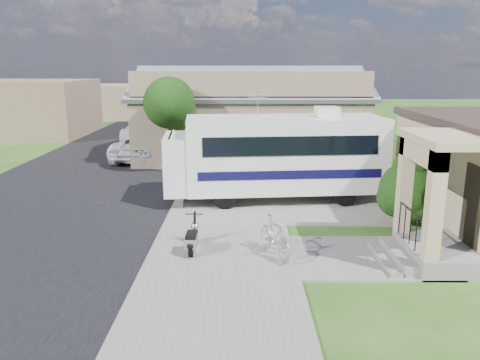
{
  "coord_description": "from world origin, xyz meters",
  "views": [
    {
      "loc": [
        -0.43,
        -12.82,
        5.07
      ],
      "look_at": [
        -0.5,
        2.5,
        1.3
      ],
      "focal_mm": 35.0,
      "sensor_mm": 36.0,
      "label": 1
    }
  ],
  "objects_px": {
    "motorhome": "(276,154)",
    "garden_hose": "(390,244)",
    "pickup_truck": "(145,145)",
    "van": "(150,127)",
    "shrub": "(410,188)",
    "bicycle": "(275,239)",
    "scooter": "(193,238)"
  },
  "relations": [
    {
      "from": "van",
      "to": "garden_hose",
      "type": "bearing_deg",
      "value": -55.75
    },
    {
      "from": "motorhome",
      "to": "bicycle",
      "type": "height_order",
      "value": "motorhome"
    },
    {
      "from": "shrub",
      "to": "pickup_truck",
      "type": "bearing_deg",
      "value": 133.88
    },
    {
      "from": "bicycle",
      "to": "van",
      "type": "bearing_deg",
      "value": 87.52
    },
    {
      "from": "garden_hose",
      "to": "van",
      "type": "bearing_deg",
      "value": 118.33
    },
    {
      "from": "shrub",
      "to": "pickup_truck",
      "type": "height_order",
      "value": "shrub"
    },
    {
      "from": "bicycle",
      "to": "van",
      "type": "distance_m",
      "value": 21.64
    },
    {
      "from": "shrub",
      "to": "scooter",
      "type": "distance_m",
      "value": 7.13
    },
    {
      "from": "motorhome",
      "to": "bicycle",
      "type": "xyz_separation_m",
      "value": [
        -0.42,
        -5.6,
        -1.26
      ]
    },
    {
      "from": "shrub",
      "to": "garden_hose",
      "type": "xyz_separation_m",
      "value": [
        -1.1,
        -1.82,
        -1.19
      ]
    },
    {
      "from": "shrub",
      "to": "scooter",
      "type": "relative_size",
      "value": 1.73
    },
    {
      "from": "shrub",
      "to": "van",
      "type": "xyz_separation_m",
      "value": [
        -11.69,
        17.82,
        -0.33
      ]
    },
    {
      "from": "scooter",
      "to": "bicycle",
      "type": "distance_m",
      "value": 2.26
    },
    {
      "from": "motorhome",
      "to": "bicycle",
      "type": "relative_size",
      "value": 4.69
    },
    {
      "from": "bicycle",
      "to": "pickup_truck",
      "type": "height_order",
      "value": "pickup_truck"
    },
    {
      "from": "motorhome",
      "to": "bicycle",
      "type": "distance_m",
      "value": 5.75
    },
    {
      "from": "motorhome",
      "to": "shrub",
      "type": "xyz_separation_m",
      "value": [
        4.04,
        -3.02,
        -0.53
      ]
    },
    {
      "from": "garden_hose",
      "to": "shrub",
      "type": "bearing_deg",
      "value": 58.73
    },
    {
      "from": "van",
      "to": "garden_hose",
      "type": "distance_m",
      "value": 22.32
    },
    {
      "from": "pickup_truck",
      "to": "garden_hose",
      "type": "xyz_separation_m",
      "value": [
        9.58,
        -12.93,
        -0.68
      ]
    },
    {
      "from": "motorhome",
      "to": "garden_hose",
      "type": "xyz_separation_m",
      "value": [
        2.93,
        -4.84,
        -1.72
      ]
    },
    {
      "from": "van",
      "to": "garden_hose",
      "type": "xyz_separation_m",
      "value": [
        10.59,
        -19.64,
        -0.86
      ]
    },
    {
      "from": "pickup_truck",
      "to": "van",
      "type": "relative_size",
      "value": 0.84
    },
    {
      "from": "scooter",
      "to": "garden_hose",
      "type": "distance_m",
      "value": 5.63
    },
    {
      "from": "shrub",
      "to": "pickup_truck",
      "type": "xyz_separation_m",
      "value": [
        -10.68,
        11.11,
        -0.51
      ]
    },
    {
      "from": "pickup_truck",
      "to": "garden_hose",
      "type": "relative_size",
      "value": 14.98
    },
    {
      "from": "motorhome",
      "to": "garden_hose",
      "type": "distance_m",
      "value": 5.92
    },
    {
      "from": "scooter",
      "to": "garden_hose",
      "type": "height_order",
      "value": "scooter"
    },
    {
      "from": "van",
      "to": "garden_hose",
      "type": "height_order",
      "value": "van"
    },
    {
      "from": "motorhome",
      "to": "van",
      "type": "bearing_deg",
      "value": 112.1
    },
    {
      "from": "pickup_truck",
      "to": "van",
      "type": "bearing_deg",
      "value": -74.73
    },
    {
      "from": "scooter",
      "to": "pickup_truck",
      "type": "relative_size",
      "value": 0.26
    }
  ]
}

